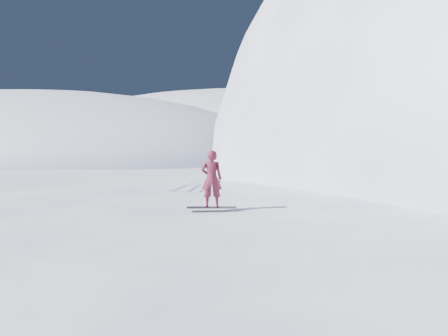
% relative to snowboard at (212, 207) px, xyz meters
% --- Properties ---
extents(ground, '(400.00, 400.00, 0.00)m').
position_rel_snowboard_xyz_m(ground, '(-1.61, 0.92, -2.41)').
color(ground, white).
rests_on(ground, ground).
extents(near_ridge, '(36.00, 28.00, 4.80)m').
position_rel_snowboard_xyz_m(near_ridge, '(-0.61, 3.92, -2.41)').
color(near_ridge, white).
rests_on(near_ridge, ground).
extents(peak_shoulder, '(28.00, 24.00, 18.00)m').
position_rel_snowboard_xyz_m(peak_shoulder, '(8.39, 20.92, -2.41)').
color(peak_shoulder, white).
rests_on(peak_shoulder, ground).
extents(far_ridge_a, '(120.00, 70.00, 28.00)m').
position_rel_snowboard_xyz_m(far_ridge_a, '(-71.61, 60.92, -2.41)').
color(far_ridge_a, white).
rests_on(far_ridge_a, ground).
extents(far_ridge_c, '(140.00, 90.00, 36.00)m').
position_rel_snowboard_xyz_m(far_ridge_c, '(-41.61, 110.92, -2.41)').
color(far_ridge_c, white).
rests_on(far_ridge_c, ground).
extents(wind_bumps, '(16.00, 14.40, 1.00)m').
position_rel_snowboard_xyz_m(wind_bumps, '(-2.17, 3.04, -2.41)').
color(wind_bumps, white).
rests_on(wind_bumps, ground).
extents(snowboard, '(1.45, 0.80, 0.02)m').
position_rel_snowboard_xyz_m(snowboard, '(0.00, 0.00, 0.00)').
color(snowboard, black).
rests_on(snowboard, near_ridge).
extents(snowboarder, '(0.71, 0.60, 1.66)m').
position_rel_snowboard_xyz_m(snowboarder, '(0.00, 0.00, 0.84)').
color(snowboarder, maroon).
rests_on(snowboarder, snowboard).
extents(vapor_plume, '(10.25, 8.20, 7.18)m').
position_rel_snowboard_xyz_m(vapor_plume, '(-46.24, 44.43, -2.41)').
color(vapor_plume, white).
rests_on(vapor_plume, ground).
extents(board_tracks, '(2.22, 5.92, 0.04)m').
position_rel_snowboard_xyz_m(board_tracks, '(-3.01, 6.01, 0.01)').
color(board_tracks, silver).
rests_on(board_tracks, ground).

